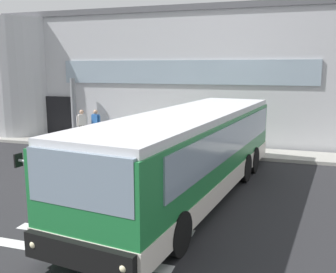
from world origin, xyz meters
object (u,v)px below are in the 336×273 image
at_px(safety_bollard_yellow, 193,147).
at_px(bus_main_foreground, 190,155).
at_px(entry_support_column, 74,109).
at_px(passenger_by_doorway, 96,124).
at_px(passenger_near_column, 82,123).

bearing_deg(safety_bollard_yellow, bus_main_foreground, -77.06).
height_order(entry_support_column, passenger_by_doorway, entry_support_column).
bearing_deg(bus_main_foreground, passenger_by_doorway, 135.93).
bearing_deg(passenger_near_column, safety_bollard_yellow, -11.34).
height_order(passenger_near_column, passenger_by_doorway, same).
xyz_separation_m(passenger_by_doorway, safety_bollard_yellow, (5.70, -1.50, -0.63)).
bearing_deg(entry_support_column, passenger_near_column, -33.31).
distance_m(bus_main_foreground, passenger_by_doorway, 9.59).
height_order(entry_support_column, safety_bollard_yellow, entry_support_column).
relative_size(passenger_near_column, passenger_by_doorway, 1.00).
bearing_deg(passenger_by_doorway, entry_support_column, 168.58).
height_order(bus_main_foreground, safety_bollard_yellow, bus_main_foreground).
xyz_separation_m(entry_support_column, passenger_near_column, (0.78, -0.51, -0.69)).
bearing_deg(passenger_by_doorway, safety_bollard_yellow, -14.71).
height_order(bus_main_foreground, passenger_near_column, bus_main_foreground).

